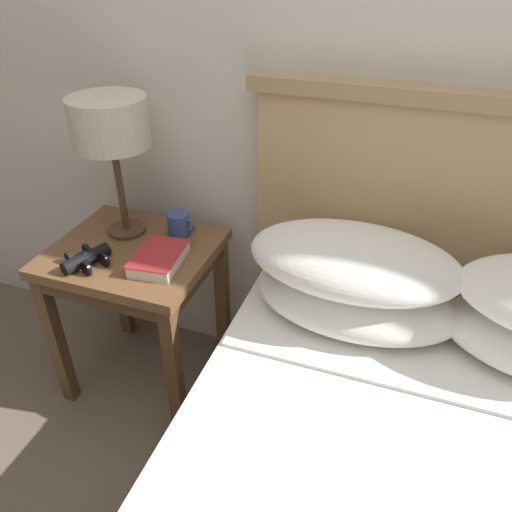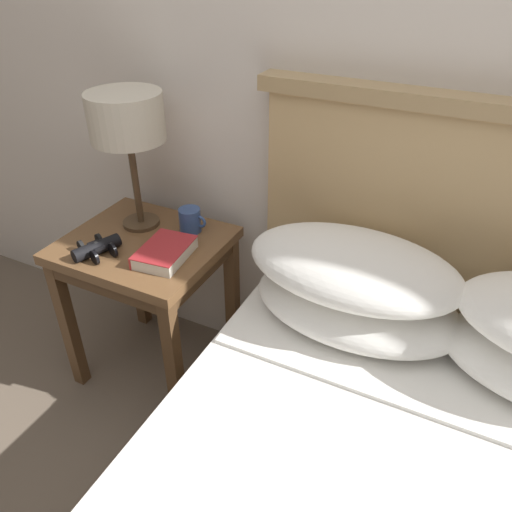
% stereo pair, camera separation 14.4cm
% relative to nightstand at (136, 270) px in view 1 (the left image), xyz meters
% --- Properties ---
extents(wall_back, '(8.00, 0.06, 2.60)m').
position_rel_nightstand_xyz_m(wall_back, '(0.69, 0.32, 0.79)').
color(wall_back, silver).
rests_on(wall_back, ground_plane).
extents(nightstand, '(0.53, 0.47, 0.60)m').
position_rel_nightstand_xyz_m(nightstand, '(0.00, 0.00, 0.00)').
color(nightstand, brown).
rests_on(nightstand, ground_plane).
extents(table_lamp, '(0.24, 0.24, 0.47)m').
position_rel_nightstand_xyz_m(table_lamp, '(-0.07, 0.09, 0.47)').
color(table_lamp, '#4C3823').
rests_on(table_lamp, nightstand).
extents(book_on_nightstand, '(0.16, 0.22, 0.04)m').
position_rel_nightstand_xyz_m(book_on_nightstand, '(0.13, -0.05, 0.11)').
color(book_on_nightstand, silver).
rests_on(book_on_nightstand, nightstand).
extents(binoculars_pair, '(0.16, 0.16, 0.05)m').
position_rel_nightstand_xyz_m(binoculars_pair, '(-0.08, -0.13, 0.11)').
color(binoculars_pair, black).
rests_on(binoculars_pair, nightstand).
extents(coffee_mug, '(0.10, 0.08, 0.08)m').
position_rel_nightstand_xyz_m(coffee_mug, '(0.11, 0.13, 0.13)').
color(coffee_mug, '#334C84').
rests_on(coffee_mug, nightstand).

